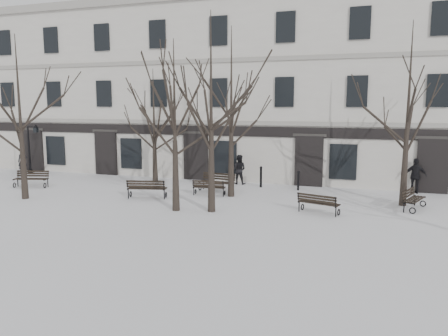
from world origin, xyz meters
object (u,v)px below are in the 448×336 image
at_px(bench_2, 318,203).
at_px(bench_3, 217,181).
at_px(bench_5, 413,199).
at_px(lamp_post, 32,145).
at_px(bench_0, 31,178).
at_px(bench_4, 209,187).
at_px(tree_0, 19,98).
at_px(bench_1, 147,188).
at_px(tree_1, 174,105).
at_px(tree_2, 211,88).

height_order(bench_2, bench_3, bench_3).
distance_m(bench_5, lamp_post, 24.26).
distance_m(bench_0, bench_4, 10.51).
xyz_separation_m(bench_2, bench_5, (3.94, 2.15, 0.01)).
bearing_deg(bench_5, bench_3, 102.73).
bearing_deg(lamp_post, bench_5, -7.87).
bearing_deg(tree_0, bench_5, 11.29).
bearing_deg(bench_4, bench_1, 24.72).
relative_size(bench_0, bench_3, 0.97).
distance_m(tree_1, bench_5, 11.42).
height_order(bench_3, bench_5, bench_3).
bearing_deg(bench_1, bench_4, -162.55).
bearing_deg(bench_0, tree_2, -25.65).
height_order(tree_1, bench_1, tree_1).
xyz_separation_m(bench_3, bench_5, (9.74, -1.22, -0.04)).
bearing_deg(lamp_post, bench_4, -13.31).
distance_m(tree_2, lamp_post, 17.20).
bearing_deg(tree_2, tree_1, -169.29).
distance_m(tree_2, bench_0, 12.91).
bearing_deg(bench_1, bench_5, 174.25).
xyz_separation_m(tree_1, lamp_post, (-13.96, 6.84, -2.73)).
relative_size(bench_2, bench_3, 0.92).
bearing_deg(bench_2, bench_3, -13.60).
bearing_deg(bench_2, lamp_post, 1.33).
bearing_deg(bench_0, lamp_post, 116.01).
distance_m(tree_1, bench_1, 5.14).
distance_m(tree_2, bench_3, 6.69).
height_order(bench_0, bench_3, bench_3).
xyz_separation_m(bench_0, bench_5, (20.21, 1.02, -0.02)).
relative_size(tree_2, bench_2, 4.60).
relative_size(bench_0, bench_5, 1.04).
relative_size(tree_0, bench_3, 3.96).
xyz_separation_m(tree_2, bench_3, (-1.29, 4.45, -4.83)).
bearing_deg(tree_1, bench_2, 12.74).
xyz_separation_m(tree_0, tree_2, (9.81, 0.42, 0.34)).
bearing_deg(bench_2, tree_0, 22.55).
relative_size(tree_1, bench_5, 3.93).
relative_size(tree_1, bench_1, 3.67).
xyz_separation_m(bench_3, lamp_post, (-14.25, 2.09, 1.39)).
bearing_deg(tree_2, bench_1, 159.02).
bearing_deg(bench_4, tree_2, 105.99).
relative_size(bench_5, lamp_post, 0.57).
bearing_deg(tree_0, tree_2, 2.43).
height_order(tree_1, bench_3, tree_1).
relative_size(bench_3, bench_5, 1.07).
bearing_deg(bench_0, bench_5, -12.13).
relative_size(bench_0, bench_2, 1.06).
relative_size(tree_1, bench_2, 4.00).
height_order(bench_2, lamp_post, lamp_post).
height_order(tree_1, bench_2, tree_1).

